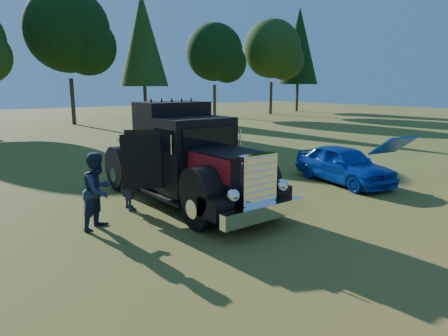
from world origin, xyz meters
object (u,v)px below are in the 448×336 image
(diamond_t_truck, at_px, (188,161))
(hotrod_coupe, at_px, (344,164))
(spectator_near, at_px, (129,175))
(spectator_far, at_px, (98,191))

(diamond_t_truck, relative_size, hotrod_coupe, 1.64)
(hotrod_coupe, bearing_deg, diamond_t_truck, 167.88)
(diamond_t_truck, height_order, spectator_near, diamond_t_truck)
(spectator_far, bearing_deg, diamond_t_truck, -24.08)
(diamond_t_truck, relative_size, spectator_near, 3.62)
(hotrod_coupe, height_order, spectator_near, spectator_near)
(hotrod_coupe, relative_size, spectator_far, 2.28)
(diamond_t_truck, relative_size, spectator_far, 3.74)
(hotrod_coupe, xyz_separation_m, spectator_far, (-8.80, 0.77, 0.27))
(diamond_t_truck, bearing_deg, spectator_far, -170.52)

